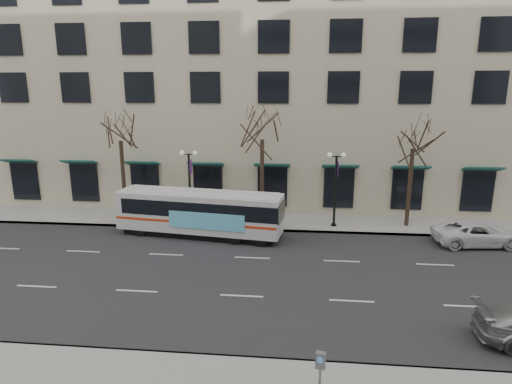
# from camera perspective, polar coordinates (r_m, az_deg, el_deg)

# --- Properties ---
(ground) EXTENTS (160.00, 160.00, 0.00)m
(ground) POSITION_cam_1_polar(r_m,az_deg,el_deg) (22.35, -1.15, -11.00)
(ground) COLOR black
(ground) RESTS_ON ground
(sidewalk_far) EXTENTS (80.00, 4.00, 0.15)m
(sidewalk_far) POSITION_cam_1_polar(r_m,az_deg,el_deg) (30.71, 10.18, -4.12)
(sidewalk_far) COLOR gray
(sidewalk_far) RESTS_ON ground
(building_hotel) EXTENTS (40.00, 20.00, 24.00)m
(building_hotel) POSITION_cam_1_polar(r_m,az_deg,el_deg) (41.51, -0.55, 17.30)
(building_hotel) COLOR #BFB392
(building_hotel) RESTS_ON ground
(tree_far_left) EXTENTS (3.60, 3.60, 8.34)m
(tree_far_left) POSITION_cam_1_polar(r_m,az_deg,el_deg) (31.64, -17.72, 8.23)
(tree_far_left) COLOR black
(tree_far_left) RESTS_ON ground
(tree_far_mid) EXTENTS (3.60, 3.60, 8.55)m
(tree_far_mid) POSITION_cam_1_polar(r_m,az_deg,el_deg) (29.18, 0.83, 8.88)
(tree_far_mid) COLOR black
(tree_far_mid) RESTS_ON ground
(tree_far_right) EXTENTS (3.60, 3.60, 8.06)m
(tree_far_right) POSITION_cam_1_polar(r_m,az_deg,el_deg) (30.10, 20.33, 7.26)
(tree_far_right) COLOR black
(tree_far_right) RESTS_ON ground
(lamp_post_left) EXTENTS (1.22, 0.45, 5.21)m
(lamp_post_left) POSITION_cam_1_polar(r_m,az_deg,el_deg) (30.01, -8.83, 1.19)
(lamp_post_left) COLOR black
(lamp_post_left) RESTS_ON ground
(lamp_post_right) EXTENTS (1.22, 0.45, 5.21)m
(lamp_post_right) POSITION_cam_1_polar(r_m,az_deg,el_deg) (29.20, 10.55, 0.78)
(lamp_post_right) COLOR black
(lamp_post_right) RESTS_ON ground
(city_bus) EXTENTS (10.96, 3.80, 2.91)m
(city_bus) POSITION_cam_1_polar(r_m,az_deg,el_deg) (27.76, -7.42, -2.65)
(city_bus) COLOR silver
(city_bus) RESTS_ON ground
(white_pickup) EXTENTS (5.35, 2.89, 1.42)m
(white_pickup) POSITION_cam_1_polar(r_m,az_deg,el_deg) (29.43, 27.36, -4.95)
(white_pickup) COLOR silver
(white_pickup) RESTS_ON ground
(pay_station) EXTENTS (0.33, 0.25, 1.38)m
(pay_station) POSITION_cam_1_polar(r_m,az_deg,el_deg) (14.16, 8.59, -21.69)
(pay_station) COLOR slate
(pay_station) RESTS_ON sidewalk_near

